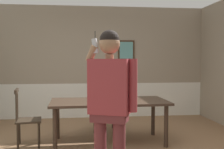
# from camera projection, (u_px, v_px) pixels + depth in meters

# --- Properties ---
(room_back_partition) EXTENTS (5.62, 0.17, 2.75)m
(room_back_partition) POSITION_uv_depth(u_px,v_px,m) (94.00, 64.00, 6.80)
(room_back_partition) COLOR gray
(room_back_partition) RESTS_ON ground_plane
(dining_table) EXTENTS (2.02, 0.99, 0.73)m
(dining_table) POSITION_uv_depth(u_px,v_px,m) (109.00, 105.00, 4.70)
(dining_table) COLOR #38281E
(dining_table) RESTS_ON ground_plane
(chair_near_window) EXTENTS (0.45, 0.45, 0.96)m
(chair_near_window) POSITION_uv_depth(u_px,v_px,m) (26.00, 119.00, 4.51)
(chair_near_window) COLOR #2D2319
(chair_near_window) RESTS_ON ground_plane
(chair_by_doorway) EXTENTS (0.50, 0.50, 0.96)m
(chair_by_doorway) POSITION_uv_depth(u_px,v_px,m) (104.00, 107.00, 5.56)
(chair_by_doorway) COLOR #2D2319
(chair_by_doorway) RESTS_ON ground_plane
(person_figure) EXTENTS (0.56, 0.38, 1.76)m
(person_figure) POSITION_uv_depth(u_px,v_px,m) (110.00, 97.00, 2.99)
(person_figure) COLOR brown
(person_figure) RESTS_ON ground_plane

